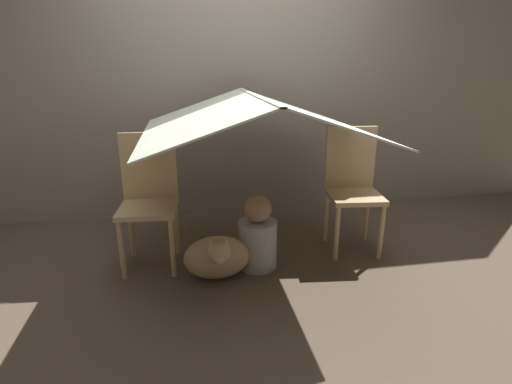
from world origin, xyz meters
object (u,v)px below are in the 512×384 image
Objects in this scene: dog at (217,257)px; chair_left at (149,195)px; chair_right at (352,184)px; person_front at (258,237)px.

chair_left is at bearing 142.13° from dog.
chair_right is (1.54, -0.00, 0.00)m from chair_left.
chair_left is 1.54m from chair_right.
chair_right is 1.20m from dog.
chair_right is 0.87m from person_front.
dog is at bearing -157.71° from person_front.
person_front is 0.34m from dog.
person_front is 1.21× the size of dog.
person_front is at bearing -12.08° from chair_left.
chair_right is at bearing 4.39° from chair_left.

